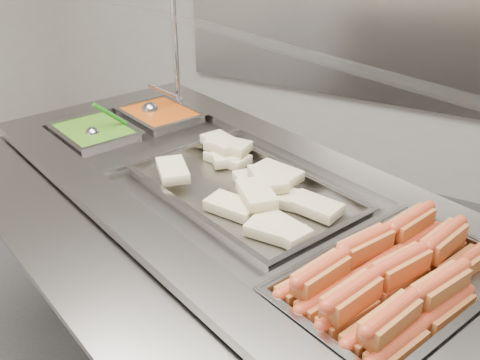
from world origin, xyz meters
The scene contains 12 objects.
back_panel centered at (0.00, 2.45, 1.20)m, with size 3.00×0.04×1.20m, color gray.
steam_counter centered at (-0.03, 0.41, 0.48)m, with size 2.21×1.57×0.97m.
tray_rail centered at (-0.23, -0.10, 0.91)m, with size 1.90×1.05×0.06m.
sneeze_guard centered at (0.06, 0.63, 1.36)m, with size 1.76×0.94×0.47m.
pan_hotdogs centered at (0.60, 0.17, 0.92)m, with size 0.56×0.68×0.11m.
pan_wraps centered at (0.03, 0.39, 0.94)m, with size 0.84×0.67×0.08m.
pan_beans centered at (-0.62, 0.81, 0.92)m, with size 0.39×0.36×0.11m.
pan_peas centered at (-0.73, 0.52, 0.92)m, with size 0.39×0.36×0.11m.
hotdogs_in_buns centered at (0.58, 0.16, 0.97)m, with size 0.44×0.63×0.13m.
tortilla_wraps centered at (0.04, 0.43, 0.97)m, with size 0.67×0.52×0.08m.
ladle centered at (-0.66, 0.81, 0.97)m, with size 0.11×0.20×0.16m.
serving_spoon centered at (-0.70, 0.51, 0.98)m, with size 0.10×0.18×0.16m.
Camera 1 is at (0.77, -0.95, 1.80)m, focal length 40.00 mm.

